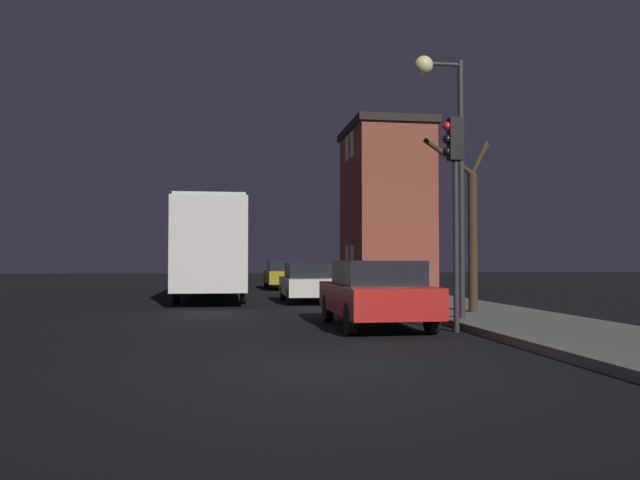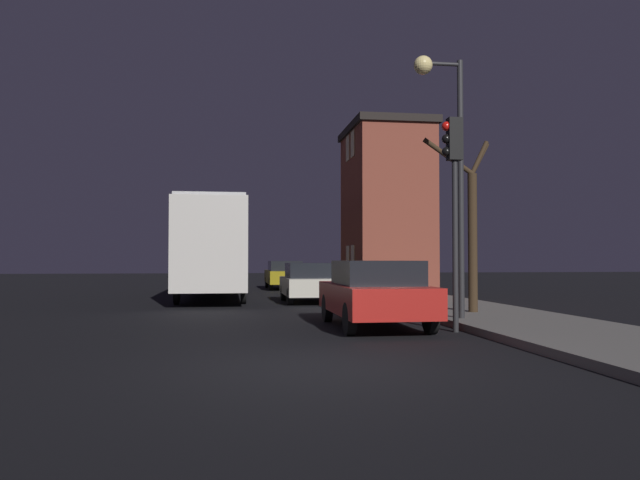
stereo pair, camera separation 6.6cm
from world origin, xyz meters
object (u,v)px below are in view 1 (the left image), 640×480
at_px(streetlamp, 445,134).
at_px(car_near_lane, 375,292).
at_px(bare_tree, 471,224).
at_px(car_mid_lane, 309,282).
at_px(car_far_lane, 283,274).
at_px(bus, 213,243).
at_px(traffic_light, 454,179).

xyz_separation_m(streetlamp, car_near_lane, (-1.75, -0.25, -3.66)).
distance_m(bare_tree, car_mid_lane, 7.44).
distance_m(streetlamp, car_near_lane, 4.06).
height_order(streetlamp, bare_tree, streetlamp).
bearing_deg(bare_tree, streetlamp, -128.36).
height_order(streetlamp, car_far_lane, streetlamp).
xyz_separation_m(bare_tree, car_near_lane, (-3.04, -1.88, -1.66)).
distance_m(bus, car_far_lane, 7.53).
bearing_deg(car_near_lane, car_mid_lane, 92.88).
bearing_deg(traffic_light, car_far_lane, 95.45).
distance_m(streetlamp, bare_tree, 2.88).
distance_m(traffic_light, bare_tree, 3.45).
distance_m(streetlamp, bus, 12.99).
relative_size(bus, car_near_lane, 2.74).
relative_size(bus, car_mid_lane, 3.13).
height_order(bare_tree, car_mid_lane, bare_tree).
bearing_deg(traffic_light, streetlamp, 77.36).
relative_size(car_mid_lane, car_far_lane, 0.81).
height_order(traffic_light, bare_tree, bare_tree).
bearing_deg(streetlamp, car_mid_lane, 105.20).
distance_m(traffic_light, car_mid_lane, 9.83).
height_order(car_mid_lane, car_far_lane, car_far_lane).
bearing_deg(car_near_lane, traffic_light, -36.75).
height_order(streetlamp, traffic_light, streetlamp).
xyz_separation_m(traffic_light, bare_tree, (1.58, 2.96, -0.79)).
relative_size(traffic_light, car_mid_lane, 1.19).
relative_size(bare_tree, car_mid_lane, 1.19).
height_order(streetlamp, car_mid_lane, streetlamp).
height_order(bus, car_near_lane, bus).
xyz_separation_m(traffic_light, bus, (-5.30, 12.83, -1.07)).
bearing_deg(car_near_lane, car_far_lane, 91.23).
bearing_deg(bus, car_near_lane, -71.87).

